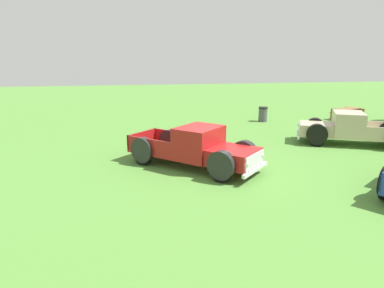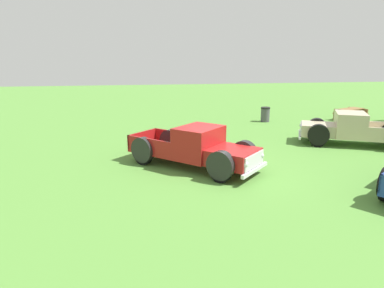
{
  "view_description": "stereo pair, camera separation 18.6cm",
  "coord_description": "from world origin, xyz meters",
  "px_view_note": "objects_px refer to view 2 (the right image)",
  "views": [
    {
      "loc": [
        12.33,
        -3.22,
        4.17
      ],
      "look_at": [
        -0.38,
        -0.92,
        0.9
      ],
      "focal_mm": 32.69,
      "sensor_mm": 36.0,
      "label": 1
    },
    {
      "loc": [
        12.36,
        -3.03,
        4.17
      ],
      "look_at": [
        -0.38,
        -0.92,
        0.9
      ],
      "focal_mm": 32.69,
      "sensor_mm": 36.0,
      "label": 2
    }
  ],
  "objects_px": {
    "picnic_table": "(351,113)",
    "trash_can": "(265,114)",
    "pickup_truck_behind_left": "(348,129)",
    "pickup_truck_foreground": "(200,149)"
  },
  "relations": [
    {
      "from": "pickup_truck_behind_left",
      "to": "trash_can",
      "type": "height_order",
      "value": "pickup_truck_behind_left"
    },
    {
      "from": "pickup_truck_behind_left",
      "to": "trash_can",
      "type": "relative_size",
      "value": 5.66
    },
    {
      "from": "pickup_truck_foreground",
      "to": "pickup_truck_behind_left",
      "type": "xyz_separation_m",
      "value": [
        -2.46,
        7.67,
        -0.02
      ]
    },
    {
      "from": "picnic_table",
      "to": "trash_can",
      "type": "relative_size",
      "value": 2.37
    },
    {
      "from": "pickup_truck_behind_left",
      "to": "pickup_truck_foreground",
      "type": "bearing_deg",
      "value": -72.22
    },
    {
      "from": "trash_can",
      "to": "pickup_truck_behind_left",
      "type": "bearing_deg",
      "value": 15.06
    },
    {
      "from": "pickup_truck_behind_left",
      "to": "picnic_table",
      "type": "bearing_deg",
      "value": 145.69
    },
    {
      "from": "picnic_table",
      "to": "pickup_truck_behind_left",
      "type": "bearing_deg",
      "value": -34.31
    },
    {
      "from": "pickup_truck_behind_left",
      "to": "trash_can",
      "type": "bearing_deg",
      "value": -164.94
    },
    {
      "from": "pickup_truck_foreground",
      "to": "picnic_table",
      "type": "relative_size",
      "value": 2.24
    }
  ]
}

